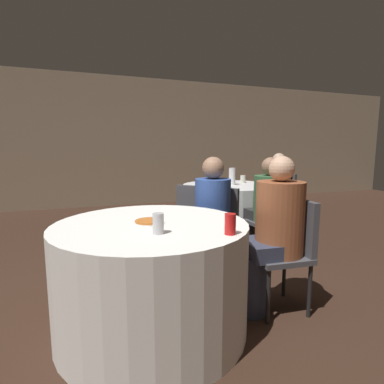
{
  "coord_description": "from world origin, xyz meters",
  "views": [
    {
      "loc": [
        -0.43,
        -1.94,
        1.24
      ],
      "look_at": [
        0.49,
        0.62,
        0.85
      ],
      "focal_mm": 28.0,
      "sensor_mm": 36.0,
      "label": 1
    }
  ],
  "objects_px": {
    "person_orange_shirt": "(275,190)",
    "bottle_far": "(232,176)",
    "table_far": "(228,211)",
    "chair_far_east": "(282,195)",
    "chair_near_northeast": "(216,223)",
    "pizza_plate_near": "(149,221)",
    "person_blue_shirt": "(210,219)",
    "person_floral_shirt": "(272,233)",
    "table_near": "(152,276)",
    "chair_near_east": "(289,243)",
    "soda_can_red": "(230,224)",
    "soda_can_silver": "(158,224)",
    "chair_far_southwest": "(197,216)",
    "chair_far_south": "(274,217)",
    "person_green_jacket": "(266,208)"
  },
  "relations": [
    {
      "from": "chair_far_east",
      "to": "person_floral_shirt",
      "type": "relative_size",
      "value": 0.72
    },
    {
      "from": "chair_far_southwest",
      "to": "bottle_far",
      "type": "distance_m",
      "value": 1.11
    },
    {
      "from": "table_far",
      "to": "bottle_far",
      "type": "distance_m",
      "value": 0.5
    },
    {
      "from": "chair_near_northeast",
      "to": "chair_far_southwest",
      "type": "height_order",
      "value": "same"
    },
    {
      "from": "chair_far_east",
      "to": "bottle_far",
      "type": "relative_size",
      "value": 3.69
    },
    {
      "from": "chair_near_northeast",
      "to": "chair_far_east",
      "type": "height_order",
      "value": "same"
    },
    {
      "from": "person_blue_shirt",
      "to": "person_floral_shirt",
      "type": "relative_size",
      "value": 0.98
    },
    {
      "from": "chair_near_east",
      "to": "person_floral_shirt",
      "type": "height_order",
      "value": "person_floral_shirt"
    },
    {
      "from": "chair_near_east",
      "to": "pizza_plate_near",
      "type": "xyz_separation_m",
      "value": [
        -1.07,
        0.1,
        0.24
      ]
    },
    {
      "from": "person_orange_shirt",
      "to": "bottle_far",
      "type": "height_order",
      "value": "person_orange_shirt"
    },
    {
      "from": "person_floral_shirt",
      "to": "pizza_plate_near",
      "type": "height_order",
      "value": "person_floral_shirt"
    },
    {
      "from": "chair_near_east",
      "to": "bottle_far",
      "type": "xyz_separation_m",
      "value": [
        0.46,
        1.85,
        0.35
      ]
    },
    {
      "from": "table_far",
      "to": "pizza_plate_near",
      "type": "distance_m",
      "value": 2.35
    },
    {
      "from": "chair_far_east",
      "to": "bottle_far",
      "type": "distance_m",
      "value": 1.07
    },
    {
      "from": "chair_far_southwest",
      "to": "chair_far_east",
      "type": "xyz_separation_m",
      "value": [
        1.78,
        0.92,
        0.0
      ]
    },
    {
      "from": "person_orange_shirt",
      "to": "chair_near_east",
      "type": "bearing_deg",
      "value": 136.8
    },
    {
      "from": "chair_near_northeast",
      "to": "pizza_plate_near",
      "type": "xyz_separation_m",
      "value": [
        -0.81,
        -0.68,
        0.24
      ]
    },
    {
      "from": "table_far",
      "to": "soda_can_red",
      "type": "bearing_deg",
      "value": -116.57
    },
    {
      "from": "chair_near_northeast",
      "to": "chair_far_east",
      "type": "bearing_deg",
      "value": -94.14
    },
    {
      "from": "table_far",
      "to": "person_blue_shirt",
      "type": "relative_size",
      "value": 1.09
    },
    {
      "from": "table_near",
      "to": "person_blue_shirt",
      "type": "bearing_deg",
      "value": 40.98
    },
    {
      "from": "person_green_jacket",
      "to": "table_near",
      "type": "bearing_deg",
      "value": -150.29
    },
    {
      "from": "table_near",
      "to": "person_green_jacket",
      "type": "relative_size",
      "value": 1.12
    },
    {
      "from": "chair_near_northeast",
      "to": "soda_can_silver",
      "type": "height_order",
      "value": "soda_can_silver"
    },
    {
      "from": "chair_far_east",
      "to": "soda_can_red",
      "type": "xyz_separation_m",
      "value": [
        -2.13,
        -2.4,
        0.29
      ]
    },
    {
      "from": "pizza_plate_near",
      "to": "soda_can_red",
      "type": "distance_m",
      "value": 0.58
    },
    {
      "from": "chair_far_southwest",
      "to": "bottle_far",
      "type": "bearing_deg",
      "value": 87.54
    },
    {
      "from": "table_far",
      "to": "bottle_far",
      "type": "xyz_separation_m",
      "value": [
        0.04,
        -0.03,
        0.49
      ]
    },
    {
      "from": "chair_near_northeast",
      "to": "chair_far_east",
      "type": "relative_size",
      "value": 1.0
    },
    {
      "from": "chair_near_northeast",
      "to": "pizza_plate_near",
      "type": "bearing_deg",
      "value": 89.21
    },
    {
      "from": "chair_far_southwest",
      "to": "chair_far_east",
      "type": "bearing_deg",
      "value": 73.16
    },
    {
      "from": "person_green_jacket",
      "to": "person_floral_shirt",
      "type": "relative_size",
      "value": 0.97
    },
    {
      "from": "person_blue_shirt",
      "to": "chair_far_south",
      "type": "bearing_deg",
      "value": -121.06
    },
    {
      "from": "chair_near_east",
      "to": "person_green_jacket",
      "type": "xyz_separation_m",
      "value": [
        0.44,
        0.98,
        0.07
      ]
    },
    {
      "from": "chair_far_southwest",
      "to": "soda_can_red",
      "type": "distance_m",
      "value": 1.55
    },
    {
      "from": "chair_far_southwest",
      "to": "person_blue_shirt",
      "type": "relative_size",
      "value": 0.74
    },
    {
      "from": "chair_near_east",
      "to": "soda_can_silver",
      "type": "height_order",
      "value": "soda_can_silver"
    },
    {
      "from": "person_floral_shirt",
      "to": "pizza_plate_near",
      "type": "bearing_deg",
      "value": 89.45
    },
    {
      "from": "chair_far_east",
      "to": "pizza_plate_near",
      "type": "bearing_deg",
      "value": 117.4
    },
    {
      "from": "table_far",
      "to": "soda_can_silver",
      "type": "relative_size",
      "value": 10.45
    },
    {
      "from": "pizza_plate_near",
      "to": "soda_can_silver",
      "type": "bearing_deg",
      "value": -90.72
    },
    {
      "from": "bottle_far",
      "to": "chair_near_northeast",
      "type": "bearing_deg",
      "value": -124.01
    },
    {
      "from": "person_orange_shirt",
      "to": "pizza_plate_near",
      "type": "distance_m",
      "value": 3.07
    },
    {
      "from": "chair_near_northeast",
      "to": "soda_can_red",
      "type": "xyz_separation_m",
      "value": [
        -0.43,
        -1.12,
        0.29
      ]
    },
    {
      "from": "table_far",
      "to": "person_orange_shirt",
      "type": "bearing_deg",
      "value": 10.56
    },
    {
      "from": "person_orange_shirt",
      "to": "chair_near_northeast",
      "type": "bearing_deg",
      "value": 118.17
    },
    {
      "from": "chair_near_northeast",
      "to": "soda_can_red",
      "type": "relative_size",
      "value": 7.08
    },
    {
      "from": "chair_near_east",
      "to": "soda_can_red",
      "type": "height_order",
      "value": "soda_can_red"
    },
    {
      "from": "soda_can_red",
      "to": "person_floral_shirt",
      "type": "bearing_deg",
      "value": 33.14
    },
    {
      "from": "person_orange_shirt",
      "to": "chair_far_southwest",
      "type": "bearing_deg",
      "value": 108.17
    }
  ]
}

